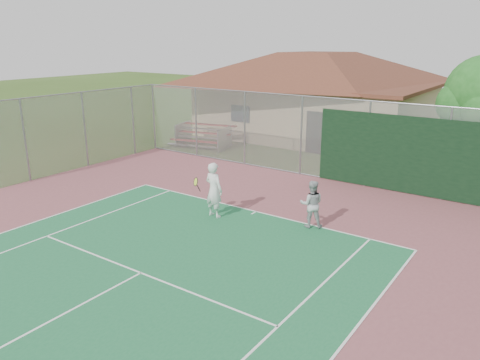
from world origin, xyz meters
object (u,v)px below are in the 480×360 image
object	(u,v)px
player_white_front	(214,190)
bleachers	(203,135)
clubhouse	(316,86)
player_grey_back	(312,205)

from	to	relation	value
player_white_front	bleachers	bearing A→B (deg)	-42.33
player_white_front	clubhouse	bearing A→B (deg)	-70.16
bleachers	clubhouse	bearing A→B (deg)	45.05
bleachers	player_grey_back	size ratio (longest dim) A/B	2.29
clubhouse	player_white_front	bearing A→B (deg)	-76.28
bleachers	player_white_front	size ratio (longest dim) A/B	1.87
clubhouse	player_grey_back	bearing A→B (deg)	-63.69
clubhouse	player_white_front	xyz separation A→B (m)	(3.48, -14.59, -2.11)
bleachers	player_white_front	distance (m)	11.06
player_grey_back	player_white_front	bearing A→B (deg)	-10.59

